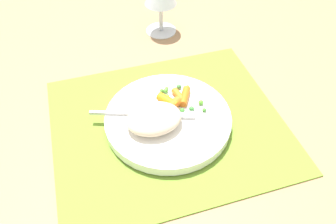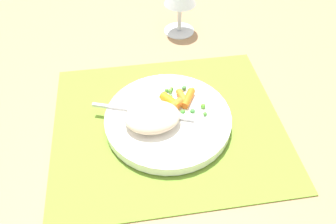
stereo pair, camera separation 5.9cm
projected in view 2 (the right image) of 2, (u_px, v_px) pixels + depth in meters
ground_plane at (168, 125)px, 0.63m from camera, size 2.40×2.40×0.00m
placemat at (168, 124)px, 0.62m from camera, size 0.43×0.37×0.01m
plate at (168, 119)px, 0.61m from camera, size 0.23×0.23×0.02m
rice_mound at (152, 117)px, 0.58m from camera, size 0.10×0.08×0.04m
carrot_portion at (177, 101)px, 0.62m from camera, size 0.07×0.06×0.02m
pea_scatter at (181, 102)px, 0.63m from camera, size 0.07×0.08×0.01m
fork at (154, 113)px, 0.61m from camera, size 0.19×0.07×0.01m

